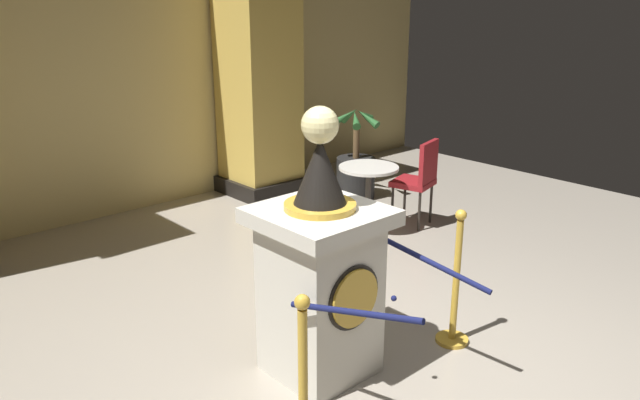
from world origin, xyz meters
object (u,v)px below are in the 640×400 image
(pedestal_clock, at_px, (320,274))
(potted_palm_right, at_px, (356,170))
(cafe_table, at_px, (368,190))
(cafe_chair_red, at_px, (420,176))
(stanchion_far, at_px, (455,297))

(pedestal_clock, distance_m, potted_palm_right, 3.89)
(cafe_table, relative_size, cafe_chair_red, 0.77)
(potted_palm_right, distance_m, cafe_table, 1.25)
(cafe_table, distance_m, cafe_chair_red, 0.62)
(cafe_chair_red, bearing_deg, pedestal_clock, -153.25)
(cafe_table, bearing_deg, potted_palm_right, 50.56)
(pedestal_clock, height_order, cafe_chair_red, pedestal_clock)
(pedestal_clock, distance_m, cafe_chair_red, 3.02)
(pedestal_clock, bearing_deg, potted_palm_right, 41.09)
(potted_palm_right, relative_size, cafe_table, 1.59)
(potted_palm_right, bearing_deg, cafe_table, -129.44)
(potted_palm_right, distance_m, cafe_chair_red, 1.22)
(pedestal_clock, relative_size, cafe_table, 2.46)
(pedestal_clock, xyz_separation_m, cafe_table, (2.13, 1.58, -0.24))
(pedestal_clock, xyz_separation_m, stanchion_far, (0.96, -0.39, -0.35))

